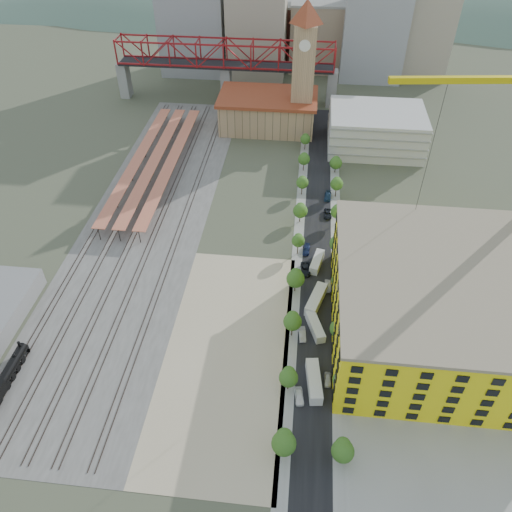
# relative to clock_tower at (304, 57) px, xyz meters

# --- Properties ---
(ground) EXTENTS (400.00, 400.00, 0.00)m
(ground) POSITION_rel_clock_tower_xyz_m (-8.00, -79.99, -28.70)
(ground) COLOR #474C38
(ground) RESTS_ON ground
(ballast_strip) EXTENTS (36.00, 165.00, 0.06)m
(ballast_strip) POSITION_rel_clock_tower_xyz_m (-44.00, -62.49, -28.67)
(ballast_strip) COLOR #605E59
(ballast_strip) RESTS_ON ground
(dirt_lot) EXTENTS (28.00, 67.00, 0.06)m
(dirt_lot) POSITION_rel_clock_tower_xyz_m (-12.00, -111.49, -28.67)
(dirt_lot) COLOR tan
(dirt_lot) RESTS_ON ground
(street_asphalt) EXTENTS (12.00, 170.00, 0.06)m
(street_asphalt) POSITION_rel_clock_tower_xyz_m (8.00, -64.99, -28.67)
(street_asphalt) COLOR black
(street_asphalt) RESTS_ON ground
(sidewalk_west) EXTENTS (3.00, 170.00, 0.04)m
(sidewalk_west) POSITION_rel_clock_tower_xyz_m (2.50, -64.99, -28.68)
(sidewalk_west) COLOR gray
(sidewalk_west) RESTS_ON ground
(sidewalk_east) EXTENTS (3.00, 170.00, 0.04)m
(sidewalk_east) POSITION_rel_clock_tower_xyz_m (13.50, -64.99, -28.68)
(sidewalk_east) COLOR gray
(sidewalk_east) RESTS_ON ground
(construction_pad) EXTENTS (50.00, 90.00, 0.06)m
(construction_pad) POSITION_rel_clock_tower_xyz_m (37.00, -99.99, -28.67)
(construction_pad) COLOR gray
(construction_pad) RESTS_ON ground
(rail_tracks) EXTENTS (26.56, 160.00, 0.18)m
(rail_tracks) POSITION_rel_clock_tower_xyz_m (-45.80, -62.49, -28.55)
(rail_tracks) COLOR #382B23
(rail_tracks) RESTS_ON ground
(platform_canopies) EXTENTS (16.00, 80.00, 4.12)m
(platform_canopies) POSITION_rel_clock_tower_xyz_m (-49.00, -34.99, -24.70)
(platform_canopies) COLOR #C6704C
(platform_canopies) RESTS_ON ground
(station_hall) EXTENTS (38.00, 24.00, 13.10)m
(station_hall) POSITION_rel_clock_tower_xyz_m (-13.00, 2.01, -22.03)
(station_hall) COLOR tan
(station_hall) RESTS_ON ground
(clock_tower) EXTENTS (12.00, 12.00, 52.00)m
(clock_tower) POSITION_rel_clock_tower_xyz_m (0.00, 0.00, 0.00)
(clock_tower) COLOR tan
(clock_tower) RESTS_ON ground
(parking_garage) EXTENTS (34.00, 26.00, 14.00)m
(parking_garage) POSITION_rel_clock_tower_xyz_m (28.00, -9.99, -21.70)
(parking_garage) COLOR silver
(parking_garage) RESTS_ON ground
(truss_bridge) EXTENTS (94.00, 9.60, 25.60)m
(truss_bridge) POSITION_rel_clock_tower_xyz_m (-33.00, 25.01, -9.83)
(truss_bridge) COLOR gray
(truss_bridge) RESTS_ON ground
(construction_building) EXTENTS (44.60, 50.60, 18.80)m
(construction_building) POSITION_rel_clock_tower_xyz_m (34.00, -99.99, -19.29)
(construction_building) COLOR yellow
(construction_building) RESTS_ON ground
(street_trees) EXTENTS (15.40, 124.40, 8.00)m
(street_trees) POSITION_rel_clock_tower_xyz_m (8.00, -74.99, -28.70)
(street_trees) COLOR #2B661E
(street_trees) RESTS_ON ground
(skyline) EXTENTS (133.00, 46.00, 60.00)m
(skyline) POSITION_rel_clock_tower_xyz_m (-0.53, 62.32, -5.89)
(skyline) COLOR #9EA0A3
(skyline) RESTS_ON ground
(distant_hills) EXTENTS (647.00, 264.00, 227.00)m
(distant_hills) POSITION_rel_clock_tower_xyz_m (37.28, 180.01, -108.23)
(distant_hills) COLOR #4C6B59
(distant_hills) RESTS_ON ground
(locomotive) EXTENTS (2.59, 19.97, 4.99)m
(locomotive) POSITION_rel_clock_tower_xyz_m (-58.00, -125.14, -26.83)
(locomotive) COLOR black
(locomotive) RESTS_ON ground
(site_trailer_a) EXTENTS (3.97, 10.53, 2.81)m
(site_trailer_a) POSITION_rel_clock_tower_xyz_m (8.00, -118.45, -27.29)
(site_trailer_a) COLOR silver
(site_trailer_a) RESTS_ON ground
(site_trailer_b) EXTENTS (5.05, 9.00, 2.39)m
(site_trailer_b) POSITION_rel_clock_tower_xyz_m (8.00, -102.78, -27.50)
(site_trailer_b) COLOR silver
(site_trailer_b) RESTS_ON ground
(site_trailer_c) EXTENTS (5.68, 10.73, 2.84)m
(site_trailer_c) POSITION_rel_clock_tower_xyz_m (8.00, -93.94, -27.28)
(site_trailer_c) COLOR silver
(site_trailer_c) RESTS_ON ground
(site_trailer_d) EXTENTS (4.19, 9.05, 2.40)m
(site_trailer_d) POSITION_rel_clock_tower_xyz_m (8.00, -79.33, -27.50)
(site_trailer_d) COLOR silver
(site_trailer_d) RESTS_ON ground
(car_0) EXTENTS (2.49, 4.75, 1.54)m
(car_0) POSITION_rel_clock_tower_xyz_m (5.00, -122.08, -27.93)
(car_0) COLOR white
(car_0) RESTS_ON ground
(car_1) EXTENTS (2.11, 4.67, 1.49)m
(car_1) POSITION_rel_clock_tower_xyz_m (5.00, -105.05, -27.95)
(car_1) COLOR #A6A5AA
(car_1) RESTS_ON ground
(car_2) EXTENTS (2.89, 5.76, 1.57)m
(car_2) POSITION_rel_clock_tower_xyz_m (5.00, -82.22, -27.91)
(car_2) COLOR black
(car_2) RESTS_ON ground
(car_3) EXTENTS (2.17, 4.70, 1.33)m
(car_3) POSITION_rel_clock_tower_xyz_m (5.00, -73.78, -28.03)
(car_3) COLOR navy
(car_3) RESTS_ON ground
(car_4) EXTENTS (1.61, 3.85, 1.30)m
(car_4) POSITION_rel_clock_tower_xyz_m (11.00, -117.19, -28.04)
(car_4) COLOR silver
(car_4) RESTS_ON ground
(car_5) EXTENTS (1.62, 4.42, 1.45)m
(car_5) POSITION_rel_clock_tower_xyz_m (11.00, -88.05, -27.97)
(car_5) COLOR #A8A8AE
(car_5) RESTS_ON ground
(car_6) EXTENTS (2.39, 5.15, 1.43)m
(car_6) POSITION_rel_clock_tower_xyz_m (11.00, -55.98, -27.98)
(car_6) COLOR black
(car_6) RESTS_ON ground
(car_7) EXTENTS (2.53, 5.39, 1.52)m
(car_7) POSITION_rel_clock_tower_xyz_m (11.00, -46.27, -27.94)
(car_7) COLOR navy
(car_7) RESTS_ON ground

